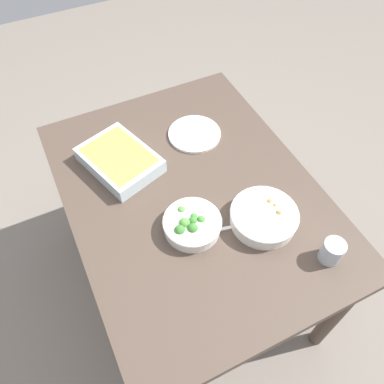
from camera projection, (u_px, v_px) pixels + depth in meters
The scene contains 8 objects.
ground_plane at pixel (192, 277), 2.03m from camera, with size 6.00×6.00×0.00m, color slate.
dining_table at pixel (192, 206), 1.52m from camera, with size 1.20×0.90×0.74m.
stew_bowl at pixel (264, 217), 1.34m from camera, with size 0.24×0.24×0.06m.
broccoli_bowl at pixel (192, 224), 1.32m from camera, with size 0.20×0.20×0.07m.
baking_dish at pixel (120, 159), 1.50m from camera, with size 0.35×0.30×0.06m.
drink_cup at pixel (332, 252), 1.25m from camera, with size 0.07×0.07×0.08m.
side_plate at pixel (195, 134), 1.62m from camera, with size 0.22×0.22×0.01m, color silver.
spoon_by_stew at pixel (232, 227), 1.35m from camera, with size 0.06×0.17×0.01m.
Camera 1 is at (0.79, -0.38, 1.89)m, focal length 36.17 mm.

